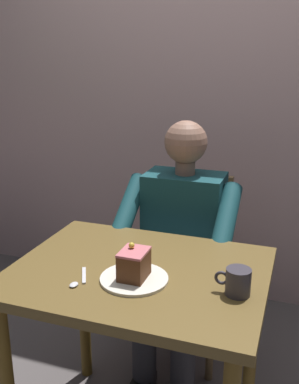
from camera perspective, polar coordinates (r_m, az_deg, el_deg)
name	(u,v)px	position (r m, az deg, el deg)	size (l,w,h in m)	color
cafe_rear_panel	(221,47)	(2.66, 9.08, 17.88)	(6.40, 0.12, 3.00)	#BC9B98
dining_table	(139,297)	(1.62, -1.35, -13.31)	(0.87, 0.68, 0.75)	brown
chair	(188,256)	(2.28, 4.92, -8.19)	(0.42, 0.42, 0.89)	brown
seated_person	(179,247)	(2.07, 3.76, -7.05)	(0.53, 0.58, 1.18)	#154148
dessert_plate	(134,279)	(1.49, -1.97, -11.00)	(0.23, 0.23, 0.01)	silver
cake_slice	(134,264)	(1.47, -2.00, -9.17)	(0.08, 0.11, 0.12)	#552E18
coffee_cup	(238,281)	(1.42, 11.19, -11.11)	(0.11, 0.08, 0.09)	#35323B
dessert_spoon	(79,280)	(1.50, -9.05, -11.08)	(0.06, 0.14, 0.01)	silver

